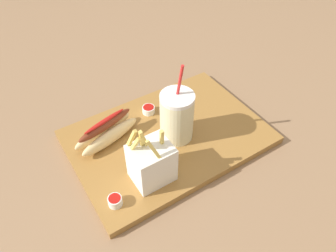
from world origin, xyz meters
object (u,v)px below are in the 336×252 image
object	(u,v)px
soda_cup	(177,116)
ketchup_cup_1	(115,201)
fries_basket	(151,163)
hot_dog_1	(107,132)
ketchup_cup_2	(149,109)

from	to	relation	value
soda_cup	ketchup_cup_1	bearing A→B (deg)	-155.91
fries_basket	ketchup_cup_1	bearing A→B (deg)	-169.17
soda_cup	hot_dog_1	xyz separation A→B (m)	(-0.16, 0.08, -0.04)
soda_cup	ketchup_cup_1	size ratio (longest dim) A/B	7.03
fries_basket	ketchup_cup_2	size ratio (longest dim) A/B	4.56
fries_basket	soda_cup	bearing A→B (deg)	33.71
ketchup_cup_1	ketchup_cup_2	distance (m)	0.30
soda_cup	ketchup_cup_2	distance (m)	0.13
ketchup_cup_1	ketchup_cup_2	bearing A→B (deg)	45.99
ketchup_cup_1	ketchup_cup_2	xyz separation A→B (m)	(0.21, 0.21, -0.00)
ketchup_cup_1	fries_basket	bearing A→B (deg)	10.83
hot_dog_1	soda_cup	bearing A→B (deg)	-28.34
hot_dog_1	ketchup_cup_2	world-z (taller)	hot_dog_1
soda_cup	ketchup_cup_2	xyz separation A→B (m)	(-0.02, 0.11, -0.06)
fries_basket	hot_dog_1	world-z (taller)	fries_basket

